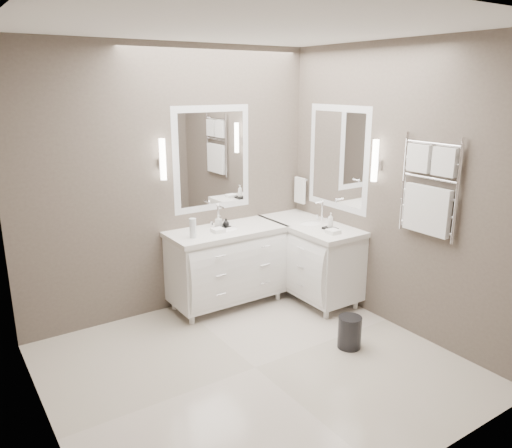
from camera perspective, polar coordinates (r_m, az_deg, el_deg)
floor at (r=4.38m, az=-0.10°, el=-16.14°), size 3.20×3.00×0.01m
ceiling at (r=3.74m, az=-0.12°, el=21.82°), size 3.20×3.00×0.01m
wall_back at (r=5.13m, az=-9.49°, el=4.76°), size 3.20×0.01×2.70m
wall_front at (r=2.77m, az=17.45°, el=-5.24°), size 3.20×0.01×2.70m
wall_left at (r=3.27m, az=-24.23°, el=-2.73°), size 0.01×3.00×2.70m
wall_right at (r=4.89m, az=15.77°, el=3.84°), size 0.01×3.00×2.70m
vanity_back at (r=5.32m, az=-3.39°, el=-4.33°), size 1.24×0.59×0.97m
vanity_right at (r=5.55m, az=6.16°, el=-3.55°), size 0.59×1.24×0.97m
mirror_back at (r=5.28m, az=-5.04°, el=7.42°), size 0.90×0.02×1.10m
mirror_right at (r=5.39m, az=9.35°, el=7.44°), size 0.02×0.90×1.10m
sconce_back at (r=4.97m, az=-10.60°, el=7.19°), size 0.06×0.06×0.40m
sconce_right at (r=4.94m, az=13.43°, el=6.97°), size 0.06×0.06×0.40m
towel_bar_corner at (r=5.85m, az=5.05°, el=3.92°), size 0.03×0.22×0.30m
towel_ladder at (r=4.60m, az=19.12°, el=3.37°), size 0.06×0.58×0.90m
waste_bin at (r=4.68m, az=10.64°, el=-12.05°), size 0.25×0.25×0.30m
amenity_tray_back at (r=5.22m, az=-3.88°, el=-0.40°), size 0.18×0.16×0.02m
amenity_tray_right at (r=5.23m, az=8.47°, el=-0.52°), size 0.11×0.15×0.02m
water_bottle at (r=4.92m, az=-7.23°, el=-0.47°), size 0.09×0.09×0.19m
soap_bottle_a at (r=5.20m, az=-4.30°, el=0.36°), size 0.07×0.07×0.12m
soap_bottle_b at (r=5.19m, az=-3.44°, el=0.16°), size 0.07×0.07×0.09m
soap_bottle_c at (r=5.20m, az=8.51°, el=0.42°), size 0.08×0.08×0.16m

